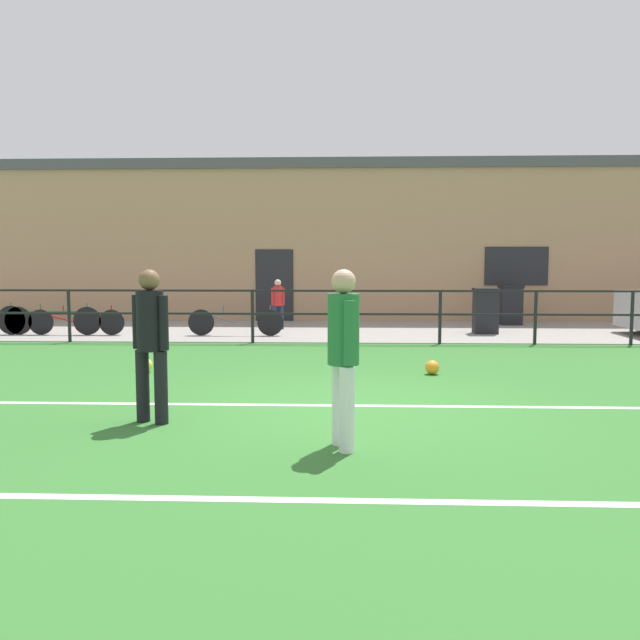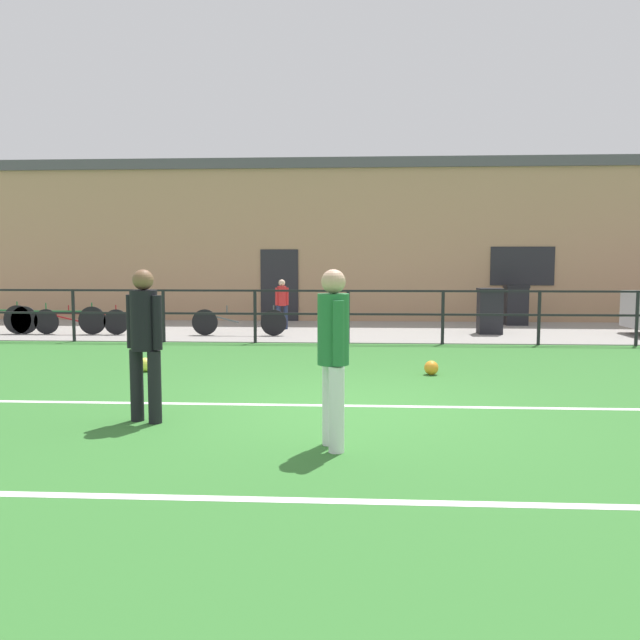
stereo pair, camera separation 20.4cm
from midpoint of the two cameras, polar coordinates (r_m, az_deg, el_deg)
The scene contains 16 objects.
ground at distance 7.80m, azimuth 2.66°, elevation -7.89°, with size 60.00×44.00×0.04m, color #33702D.
field_line_touchline at distance 7.85m, azimuth 2.66°, elevation -7.62°, with size 36.00×0.11×0.00m, color white.
field_line_hash at distance 4.87m, azimuth 2.24°, elevation -15.80°, with size 36.00×0.11×0.00m, color white.
pavement_strip at distance 16.19m, azimuth 2.99°, elevation -0.94°, with size 48.00×5.00×0.02m, color gray.
perimeter_fence at distance 13.63m, azimuth 2.95°, elevation 1.01°, with size 36.07×0.07×1.15m.
clubhouse_facade at distance 19.80m, azimuth 3.09°, elevation 7.01°, with size 28.00×2.56×4.72m.
player_goalkeeper at distance 7.15m, azimuth -14.58°, elevation -1.39°, with size 0.43×0.29×1.67m.
player_striker at distance 5.93m, azimuth 2.18°, elevation -2.48°, with size 0.29×0.44×1.68m.
soccer_ball_match at distance 10.09m, azimuth 10.46°, elevation -4.21°, with size 0.22×0.22×0.22m, color orange.
soccer_ball_spare at distance 10.55m, azimuth -14.77°, elevation -3.87°, with size 0.22×0.22×0.22m, color #E5E04C.
spectator_child at distance 16.35m, azimuth -3.05°, elevation 1.70°, with size 0.33×0.22×1.27m.
bicycle_parked_0 at distance 16.20m, azimuth -20.18°, elevation -0.09°, with size 2.30×0.04×0.71m.
bicycle_parked_3 at distance 16.43m, azimuth -21.97°, elevation 0.03°, with size 2.32×0.04×0.76m.
bicycle_parked_4 at distance 15.09m, azimuth -6.85°, elevation -0.16°, with size 2.24×0.04×0.71m.
trash_bin_0 at distance 18.28m, azimuth 17.36°, elevation 1.30°, with size 0.61×0.52×1.09m.
trash_bin_1 at distance 15.89m, azimuth 15.24°, elevation 0.79°, with size 0.58×0.49×1.09m.
Camera 2 is at (0.18, -7.59, 1.75)m, focal length 35.93 mm.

